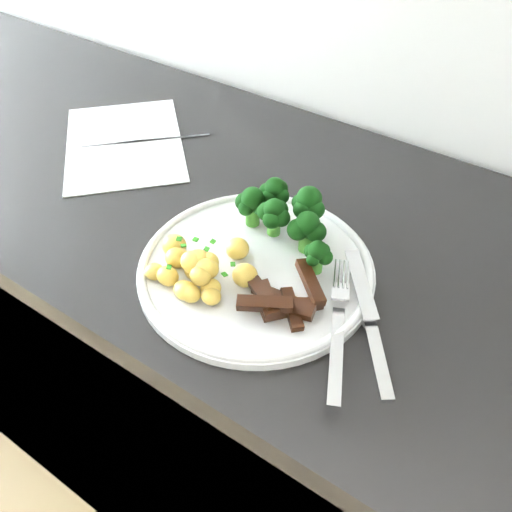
% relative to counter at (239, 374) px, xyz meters
% --- Properties ---
extents(counter, '(2.41, 0.60, 0.90)m').
position_rel_counter_xyz_m(counter, '(0.00, 0.00, 0.00)').
color(counter, black).
rests_on(counter, ground).
extents(recipe_paper, '(0.34, 0.33, 0.00)m').
position_rel_counter_xyz_m(recipe_paper, '(-0.25, 0.03, 0.45)').
color(recipe_paper, white).
rests_on(recipe_paper, counter).
extents(plate, '(0.31, 0.31, 0.02)m').
position_rel_counter_xyz_m(plate, '(0.11, -0.10, 0.46)').
color(plate, white).
rests_on(plate, counter).
extents(broccoli, '(0.17, 0.11, 0.07)m').
position_rel_counter_xyz_m(broccoli, '(0.11, -0.03, 0.50)').
color(broccoli, '#31701F').
rests_on(broccoli, plate).
extents(potatoes, '(0.14, 0.12, 0.05)m').
position_rel_counter_xyz_m(potatoes, '(0.06, -0.16, 0.48)').
color(potatoes, '#FDCB5A').
rests_on(potatoes, plate).
extents(beef_strips, '(0.10, 0.12, 0.03)m').
position_rel_counter_xyz_m(beef_strips, '(0.18, -0.14, 0.47)').
color(beef_strips, black).
rests_on(beef_strips, plate).
extents(fork, '(0.11, 0.20, 0.02)m').
position_rel_counter_xyz_m(fork, '(0.25, -0.14, 0.47)').
color(fork, silver).
rests_on(fork, plate).
extents(knife, '(0.15, 0.19, 0.03)m').
position_rel_counter_xyz_m(knife, '(0.29, -0.12, 0.46)').
color(knife, silver).
rests_on(knife, plate).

